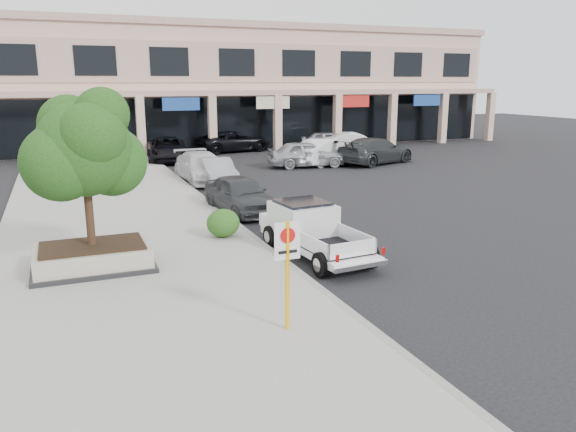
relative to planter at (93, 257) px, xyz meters
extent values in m
plane|color=black|center=(6.68, -3.15, -0.48)|extent=(120.00, 120.00, 0.00)
cube|color=gray|center=(1.18, 2.85, -0.40)|extent=(8.00, 52.00, 0.15)
cube|color=gray|center=(5.13, 2.85, -0.40)|extent=(0.20, 52.00, 0.15)
cube|color=#CD9F90|center=(14.68, 30.85, 4.02)|extent=(40.00, 10.00, 9.00)
cube|color=tan|center=(14.68, 30.85, 8.77)|extent=(40.40, 10.40, 0.50)
cube|color=tan|center=(14.68, 24.75, 3.82)|extent=(40.00, 2.20, 0.35)
cube|color=#CD9F90|center=(34.68, 23.90, 1.62)|extent=(0.55, 0.55, 4.20)
cube|color=black|center=(14.68, 25.80, 1.52)|extent=(39.20, 0.08, 3.90)
cube|color=black|center=(0.00, 0.00, -0.27)|extent=(3.20, 2.20, 0.12)
cube|color=#ABA48F|center=(0.00, 0.00, 0.04)|extent=(3.00, 2.00, 0.50)
cube|color=black|center=(0.00, 0.00, 0.32)|extent=(2.70, 1.70, 0.06)
cylinder|color=#301E12|center=(0.00, 0.00, 1.45)|extent=(0.22, 0.22, 2.20)
sphere|color=#11380F|center=(0.00, 0.00, 2.95)|extent=(2.50, 2.50, 2.50)
sphere|color=#11380F|center=(0.70, 0.30, 2.55)|extent=(1.90, 1.90, 1.90)
sphere|color=#11380F|center=(-0.30, 0.50, 3.55)|extent=(1.60, 1.60, 1.60)
cylinder|color=#F9B40D|center=(3.48, -5.60, 0.82)|extent=(0.09, 0.09, 2.30)
cube|color=white|center=(3.48, -5.60, 1.57)|extent=(0.55, 0.03, 0.78)
cylinder|color=red|center=(3.48, -5.63, 1.69)|extent=(0.32, 0.01, 0.32)
ellipsoid|color=#234915|center=(4.18, 1.73, 0.14)|extent=(1.10, 0.99, 0.93)
imported|color=#2F3134|center=(5.95, 5.48, 0.27)|extent=(2.24, 4.56, 1.50)
imported|color=gray|center=(6.66, 11.66, 0.21)|extent=(1.66, 4.25, 1.38)
imported|color=silver|center=(6.27, 13.17, 0.28)|extent=(2.29, 5.26, 1.51)
imported|color=black|center=(5.97, 21.48, 0.30)|extent=(3.24, 5.87, 1.56)
imported|color=#A6A9AE|center=(13.37, 15.63, 0.33)|extent=(4.96, 2.57, 1.61)
imported|color=silver|center=(15.06, 16.23, 0.34)|extent=(5.20, 3.59, 1.62)
imported|color=#282B2D|center=(18.03, 15.29, 0.36)|extent=(6.21, 4.21, 1.67)
imported|color=black|center=(11.49, 24.72, 0.29)|extent=(5.86, 3.34, 1.54)
imported|color=#AAACB2|center=(18.39, 22.83, 0.24)|extent=(4.50, 3.23, 1.42)
imported|color=white|center=(19.38, 20.38, 0.28)|extent=(4.85, 2.91, 1.51)
camera|label=1|loc=(-0.59, -15.61, 4.70)|focal=35.00mm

